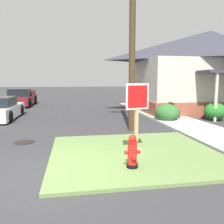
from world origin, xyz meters
TOP-DOWN VIEW (x-y plane):
  - ground_plane at (0.00, 0.00)m, footprint 160.00×160.00m
  - grass_corner_patch at (2.31, 1.22)m, footprint 4.81×4.42m
  - sidewalk_strip at (5.92, 5.92)m, footprint 2.20×18.79m
  - fire_hydrant at (1.92, 0.01)m, footprint 0.38×0.34m
  - stop_sign at (2.33, 1.11)m, footprint 0.70×0.36m
  - manhole_cover at (-1.14, 3.14)m, footprint 0.70×0.70m
  - pickup_truck_maroon at (-3.78, 15.78)m, footprint 2.01×5.03m
  - street_bench at (6.06, 7.15)m, footprint 0.43×1.55m
  - utility_pole at (3.05, 4.43)m, footprint 1.86×0.26m
  - corner_house at (10.29, 10.26)m, footprint 10.87×7.99m
  - shrub_near_porch at (8.18, 6.17)m, footprint 1.13×1.13m
  - shrub_by_curb at (5.45, 6.23)m, footprint 1.29×1.29m

SIDE VIEW (x-z plane):
  - ground_plane at x=0.00m, z-range 0.00..0.00m
  - manhole_cover at x=-1.14m, z-range 0.00..0.02m
  - grass_corner_patch at x=2.31m, z-range 0.00..0.08m
  - sidewalk_strip at x=5.92m, z-range 0.00..0.12m
  - fire_hydrant at x=1.92m, z-range 0.05..0.86m
  - shrub_by_curb at x=5.45m, z-range 0.00..0.93m
  - shrub_near_porch at x=8.18m, z-range 0.00..0.97m
  - street_bench at x=6.06m, z-range 0.16..1.01m
  - pickup_truck_maroon at x=-3.78m, z-range -0.12..1.36m
  - stop_sign at x=2.33m, z-range 0.04..2.03m
  - corner_house at x=10.29m, z-range 0.08..5.73m
  - utility_pole at x=3.05m, z-range 0.26..8.97m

